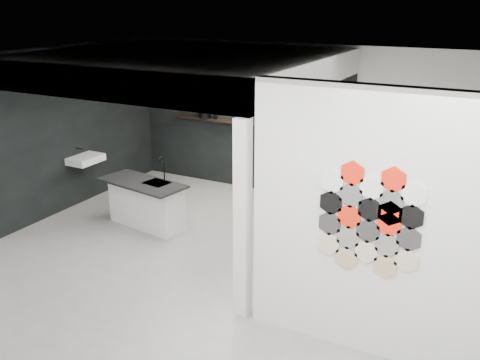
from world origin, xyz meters
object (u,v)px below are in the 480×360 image
wall_basin (86,159)px  utensil_cup (216,117)px  stockpot (205,113)px  glass_vase (310,126)px  partition_panel (368,226)px  kitchen_island (147,203)px  glass_bowl (310,128)px  bottle_dark (215,115)px  kettle (291,123)px

wall_basin → utensil_cup: bearing=54.9°
stockpot → glass_vase: bearing=0.0°
partition_panel → kitchen_island: (-3.96, 1.53, -1.00)m
glass_bowl → kitchen_island: bearing=-128.9°
glass_vase → kitchen_island: bearing=-128.9°
partition_panel → glass_bowl: partition_panel is taller
bottle_dark → glass_vase: bearing=0.0°
glass_bowl → bottle_dark: bottle_dark is taller
kitchen_island → stockpot: stockpot is taller
kettle → glass_bowl: kettle is taller
partition_panel → bottle_dark: 5.58m
wall_basin → bottle_dark: bearing=55.1°
kitchen_island → bottle_dark: bearing=100.5°
bottle_dark → utensil_cup: 0.03m
bottle_dark → stockpot: bearing=180.0°
glass_bowl → bottle_dark: (-1.95, 0.00, 0.03)m
glass_bowl → glass_vase: bearing=0.0°
partition_panel → kettle: bearing=122.3°
wall_basin → utensil_cup: (1.45, 2.07, 0.51)m
kettle → glass_bowl: size_ratio=1.51×
partition_panel → wall_basin: size_ratio=4.67×
kitchen_island → glass_vase: glass_vase is taller
glass_bowl → bottle_dark: bearing=180.0°
glass_vase → utensil_cup: glass_vase is taller
kettle → glass_vase: kettle is taller
partition_panel → glass_vase: bearing=118.2°
stockpot → utensil_cup: (0.24, 0.00, -0.05)m
bottle_dark → utensil_cup: size_ratio=1.71×
glass_bowl → utensil_cup: glass_bowl is taller
partition_panel → glass_vase: (-2.08, 3.87, -0.01)m
kitchen_island → kettle: (1.52, 2.34, 1.00)m
utensil_cup → kitchen_island: bearing=-88.7°
bottle_dark → utensil_cup: (0.01, 0.00, -0.03)m
glass_vase → bottle_dark: (-1.95, 0.00, 0.00)m
utensil_cup → glass_bowl: bearing=0.0°
partition_panel → glass_vase: partition_panel is taller
kitchen_island → bottle_dark: size_ratio=10.26×
stockpot → kettle: stockpot is taller
partition_panel → bottle_dark: (-4.02, 3.87, -0.00)m
stockpot → bottle_dark: (0.23, 0.00, -0.02)m
kitchen_island → kettle: size_ratio=8.12×
partition_panel → kettle: 4.57m
partition_panel → utensil_cup: 5.57m
glass_bowl → wall_basin: bearing=-148.7°
kettle → bottle_dark: bearing=179.4°
wall_basin → stockpot: (1.21, 2.07, 0.57)m
kitchen_island → bottle_dark: (-0.06, 2.34, 1.00)m
glass_vase → utensil_cup: (-1.94, 0.00, -0.03)m
partition_panel → stockpot: (-4.26, 3.87, 0.02)m
partition_panel → wall_basin: 5.78m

